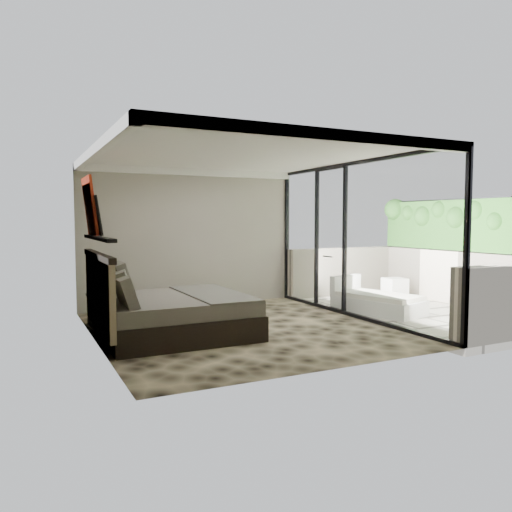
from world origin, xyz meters
name	(u,v)px	position (x,y,z in m)	size (l,w,h in m)	color
floor	(241,329)	(0.00, 0.00, 0.00)	(5.00, 5.00, 0.00)	black
ceiling	(241,155)	(0.00, 0.00, 2.79)	(4.50, 5.00, 0.02)	silver
back_wall	(191,237)	(0.00, 2.49, 1.40)	(4.50, 0.02, 2.80)	gray
left_wall	(95,246)	(-2.24, 0.00, 1.40)	(0.02, 5.00, 2.80)	gray
glass_wall	(355,240)	(2.25, 0.00, 1.40)	(0.08, 5.00, 2.80)	white
terrace_slab	(416,313)	(3.75, 0.00, -0.06)	(3.00, 5.00, 0.12)	beige
parapet_far	(466,279)	(5.10, 0.00, 0.55)	(0.30, 5.00, 1.10)	beige
foliage_hedge	(468,225)	(5.10, 0.00, 1.65)	(0.36, 4.60, 1.10)	#2D6C21
picture_ledge	(99,238)	(-2.18, 0.10, 1.50)	(0.12, 2.20, 0.05)	black
bed	(168,312)	(-1.21, 0.03, 0.36)	(2.23, 2.16, 1.23)	black
nightstand	(103,309)	(-1.95, 1.36, 0.25)	(0.50, 0.50, 0.50)	black
table_lamp	(100,271)	(-1.98, 1.40, 0.90)	(0.32, 0.32, 0.59)	black
abstract_canvas	(90,206)	(-2.19, 0.82, 1.97)	(0.04, 0.90, 0.90)	#B8250F
framed_print	(97,216)	(-2.14, 0.52, 1.82)	(0.03, 0.50, 0.60)	black
ottoman	(395,288)	(4.45, 1.40, 0.22)	(0.45, 0.45, 0.45)	white
lounger	(376,302)	(2.88, 0.16, 0.20)	(1.23, 1.83, 0.65)	silver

